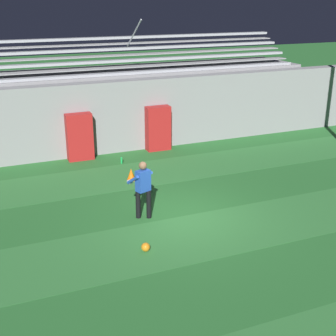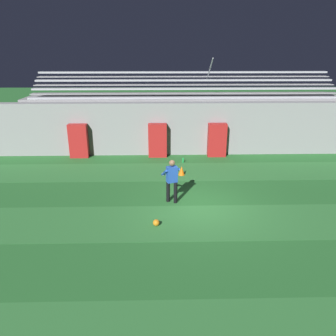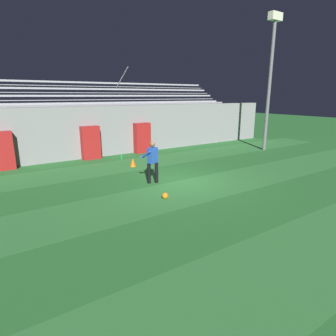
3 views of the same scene
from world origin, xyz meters
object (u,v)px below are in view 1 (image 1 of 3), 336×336
Objects in this scene: padding_pillar_gate_left at (80,137)px; goalkeeper at (143,186)px; traffic_cone at (131,175)px; water_bottle at (122,160)px; padding_pillar_gate_right at (158,128)px; soccer_ball at (146,247)px.

padding_pillar_gate_left reaches higher than goalkeeper.
water_bottle is (0.19, 1.74, -0.09)m from traffic_cone.
padding_pillar_gate_left is 3.16m from padding_pillar_gate_right.
padding_pillar_gate_right is at bearing 29.08° from water_bottle.
water_bottle is at bearing 83.81° from traffic_cone.
water_bottle is at bearing -38.60° from padding_pillar_gate_left.
padding_pillar_gate_left is 1.83m from water_bottle.
traffic_cone is (1.11, -2.78, -0.68)m from padding_pillar_gate_left.
padding_pillar_gate_left reaches higher than water_bottle.
water_bottle is (1.30, -1.04, -0.77)m from padding_pillar_gate_left.
padding_pillar_gate_left is at bearing 111.74° from traffic_cone.
padding_pillar_gate_right is 7.43× the size of water_bottle.
goalkeeper is 4.68m from water_bottle.
padding_pillar_gate_right is at bearing 0.00° from padding_pillar_gate_left.
goalkeeper is at bearing -99.28° from water_bottle.
padding_pillar_gate_left is 4.24× the size of traffic_cone.
goalkeeper is at bearing 72.34° from soccer_ball.
goalkeeper reaches higher than soccer_ball.
soccer_ball is at bearing -101.69° from water_bottle.
goalkeeper is 2.04m from soccer_ball.
soccer_ball is at bearing -113.32° from padding_pillar_gate_right.
padding_pillar_gate_right is 4.24× the size of traffic_cone.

